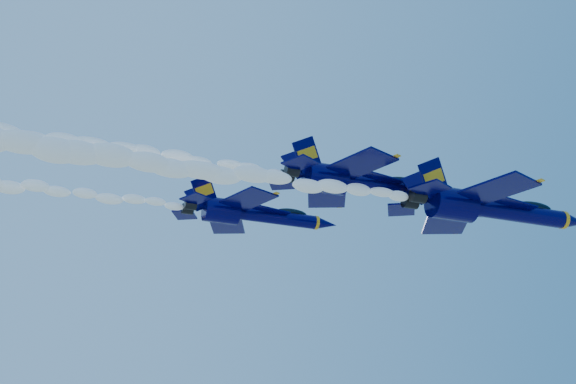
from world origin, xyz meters
name	(u,v)px	position (x,y,z in m)	size (l,w,h in m)	color
jet_lead	(489,208)	(19.96, -9.70, 150.60)	(19.59, 16.07, 7.28)	#02003C
smoke_trail_jet_lead	(178,167)	(-9.40, -9.70, 150.14)	(41.98, 2.34, 2.11)	white
jet_second	(360,182)	(8.33, -6.67, 152.70)	(17.54, 14.39, 6.52)	#02003C
smoke_trail_jet_second	(41,139)	(-20.16, -6.67, 152.26)	(41.98, 2.10, 1.89)	white
jet_third	(252,214)	(2.15, 6.86, 153.74)	(17.06, 13.99, 6.34)	#02003C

